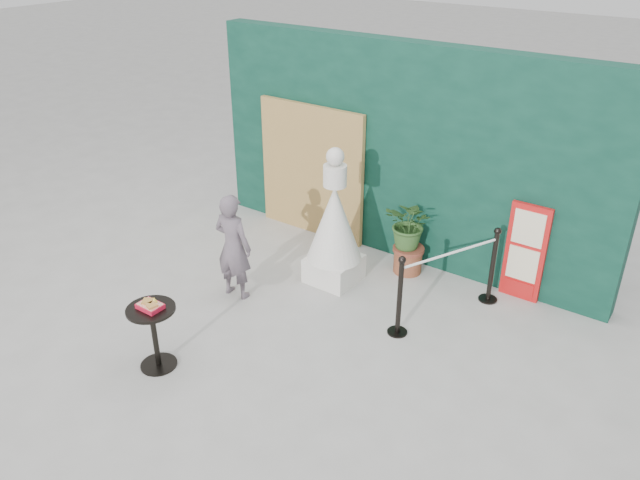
{
  "coord_description": "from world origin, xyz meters",
  "views": [
    {
      "loc": [
        3.77,
        -4.09,
        4.4
      ],
      "look_at": [
        0.0,
        1.2,
        1.0
      ],
      "focal_mm": 35.0,
      "sensor_mm": 36.0,
      "label": 1
    }
  ],
  "objects": [
    {
      "name": "back_wall",
      "position": [
        0.0,
        3.15,
        1.5
      ],
      "size": [
        6.0,
        0.3,
        3.0
      ],
      "primitive_type": "cube",
      "color": "#0A2D23",
      "rests_on": "ground"
    },
    {
      "name": "bamboo_fence",
      "position": [
        -1.4,
        2.94,
        1.0
      ],
      "size": [
        1.8,
        0.08,
        2.0
      ],
      "primitive_type": "cube",
      "color": "tan",
      "rests_on": "ground"
    },
    {
      "name": "menu_board",
      "position": [
        1.9,
        2.95,
        0.65
      ],
      "size": [
        0.5,
        0.07,
        1.3
      ],
      "color": "red",
      "rests_on": "ground"
    },
    {
      "name": "cafe_table",
      "position": [
        -0.83,
        -0.69,
        0.5
      ],
      "size": [
        0.52,
        0.52,
        0.75
      ],
      "color": "black",
      "rests_on": "ground"
    },
    {
      "name": "woman",
      "position": [
        -1.11,
        0.88,
        0.7
      ],
      "size": [
        0.54,
        0.38,
        1.41
      ],
      "primitive_type": "imported",
      "rotation": [
        0.0,
        0.0,
        3.23
      ],
      "color": "#665760",
      "rests_on": "ground"
    },
    {
      "name": "statue",
      "position": [
        -0.29,
        1.92,
        0.77
      ],
      "size": [
        0.73,
        0.73,
        1.88
      ],
      "color": "white",
      "rests_on": "ground"
    },
    {
      "name": "food_basket",
      "position": [
        -0.83,
        -0.69,
        0.79
      ],
      "size": [
        0.26,
        0.19,
        0.11
      ],
      "color": "red",
      "rests_on": "cafe_table"
    },
    {
      "name": "stanchion_barrier",
      "position": [
        1.31,
        2.01,
        0.49
      ],
      "size": [
        0.84,
        1.54,
        1.03
      ],
      "color": "black",
      "rests_on": "ground"
    },
    {
      "name": "ground",
      "position": [
        0.0,
        0.0,
        0.0
      ],
      "size": [
        60.0,
        60.0,
        0.0
      ],
      "primitive_type": "plane",
      "color": "#ADAAA5",
      "rests_on": "ground"
    },
    {
      "name": "planter",
      "position": [
        0.42,
        2.69,
        0.63
      ],
      "size": [
        0.64,
        0.55,
        1.08
      ],
      "color": "brown",
      "rests_on": "ground"
    }
  ]
}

